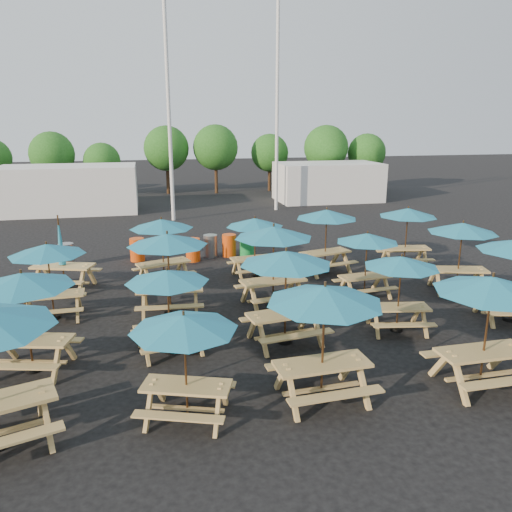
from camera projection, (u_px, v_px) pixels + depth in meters
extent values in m
plane|color=black|center=(267.00, 303.00, 15.36)|extent=(120.00, 120.00, 0.00)
cube|color=tan|center=(30.00, 340.00, 11.00)|extent=(1.93, 1.14, 0.06)
cube|color=tan|center=(16.00, 366.00, 10.44)|extent=(1.82, 0.70, 0.04)
cube|color=tan|center=(45.00, 339.00, 11.72)|extent=(1.82, 0.70, 0.04)
cylinder|color=black|center=(33.00, 369.00, 11.18)|extent=(0.36, 0.36, 0.10)
cylinder|color=brown|center=(27.00, 323.00, 10.89)|extent=(0.04, 0.04, 2.32)
cone|color=teal|center=(22.00, 280.00, 10.63)|extent=(2.66, 2.66, 0.32)
cube|color=tan|center=(52.00, 295.00, 13.98)|extent=(1.74, 0.74, 0.06)
cube|color=tan|center=(50.00, 312.00, 13.47)|extent=(1.72, 0.31, 0.04)
cube|color=tan|center=(56.00, 297.00, 14.64)|extent=(1.72, 0.31, 0.04)
cylinder|color=black|center=(54.00, 317.00, 14.16)|extent=(0.34, 0.34, 0.10)
cylinder|color=brown|center=(50.00, 282.00, 13.88)|extent=(0.04, 0.04, 2.19)
cone|color=teal|center=(47.00, 249.00, 13.64)|extent=(2.15, 2.15, 0.30)
cube|color=tan|center=(63.00, 266.00, 16.39)|extent=(2.10, 1.33, 0.07)
cube|color=tan|center=(53.00, 282.00, 15.78)|extent=(1.95, 0.86, 0.04)
cube|color=tan|center=(74.00, 269.00, 17.16)|extent=(1.95, 0.86, 0.04)
cylinder|color=black|center=(65.00, 288.00, 16.59)|extent=(0.39, 0.39, 0.11)
cylinder|color=brown|center=(61.00, 253.00, 16.27)|extent=(0.05, 0.05, 2.51)
cone|color=teal|center=(60.00, 240.00, 16.16)|extent=(0.24, 0.24, 1.64)
cube|color=tan|center=(186.00, 386.00, 9.24)|extent=(1.77, 1.15, 0.05)
cube|color=tan|center=(178.00, 417.00, 8.73)|extent=(1.63, 0.76, 0.04)
cube|color=tan|center=(195.00, 382.00, 9.89)|extent=(1.63, 0.76, 0.04)
cylinder|color=black|center=(188.00, 416.00, 9.41)|extent=(0.33, 0.33, 0.09)
cylinder|color=brown|center=(186.00, 367.00, 9.14)|extent=(0.04, 0.04, 2.10)
cone|color=teal|center=(184.00, 323.00, 8.91)|extent=(2.52, 2.52, 0.29)
cube|color=tan|center=(170.00, 326.00, 11.93)|extent=(1.73, 0.93, 0.05)
cube|color=tan|center=(176.00, 346.00, 11.47)|extent=(1.65, 0.53, 0.04)
cube|color=tan|center=(164.00, 327.00, 12.53)|extent=(1.65, 0.53, 0.04)
cylinder|color=black|center=(171.00, 350.00, 12.09)|extent=(0.33, 0.33, 0.09)
cylinder|color=brown|center=(169.00, 311.00, 11.83)|extent=(0.04, 0.04, 2.10)
cone|color=teal|center=(167.00, 276.00, 11.60)|extent=(2.30, 2.30, 0.29)
cube|color=tan|center=(170.00, 289.00, 14.29)|extent=(1.93, 0.87, 0.06)
cube|color=tan|center=(170.00, 307.00, 13.71)|extent=(1.90, 0.40, 0.04)
cube|color=tan|center=(171.00, 291.00, 15.03)|extent=(1.90, 0.40, 0.04)
cylinder|color=black|center=(171.00, 312.00, 14.48)|extent=(0.38, 0.38, 0.10)
cylinder|color=brown|center=(169.00, 274.00, 14.18)|extent=(0.05, 0.05, 2.40)
cone|color=teal|center=(167.00, 240.00, 13.91)|extent=(2.42, 2.42, 0.33)
cube|color=tan|center=(163.00, 263.00, 17.05)|extent=(1.90, 1.23, 0.06)
cube|color=tan|center=(171.00, 276.00, 16.59)|extent=(1.75, 0.81, 0.04)
cube|color=tan|center=(157.00, 266.00, 17.66)|extent=(1.75, 0.81, 0.04)
cylinder|color=black|center=(164.00, 282.00, 17.23)|extent=(0.35, 0.35, 0.10)
cylinder|color=brown|center=(163.00, 251.00, 16.94)|extent=(0.04, 0.04, 2.26)
cone|color=teal|center=(161.00, 224.00, 16.69)|extent=(2.70, 2.70, 0.31)
cube|color=tan|center=(322.00, 364.00, 9.86)|extent=(1.93, 0.84, 0.06)
cube|color=tan|center=(336.00, 396.00, 9.29)|extent=(1.91, 0.37, 0.04)
cube|color=tan|center=(309.00, 362.00, 10.58)|extent=(1.91, 0.37, 0.04)
cylinder|color=black|center=(321.00, 396.00, 10.05)|extent=(0.38, 0.38, 0.11)
cylinder|color=brown|center=(323.00, 344.00, 9.75)|extent=(0.05, 0.05, 2.42)
cone|color=teal|center=(325.00, 294.00, 9.48)|extent=(2.40, 2.40, 0.34)
cube|color=tan|center=(285.00, 314.00, 12.41)|extent=(1.98, 1.00, 0.06)
cube|color=tan|center=(297.00, 336.00, 11.87)|extent=(1.91, 0.54, 0.04)
cube|color=tan|center=(274.00, 315.00, 13.12)|extent=(1.91, 0.54, 0.04)
cylinder|color=black|center=(285.00, 341.00, 12.60)|extent=(0.38, 0.38, 0.11)
cylinder|color=brown|center=(285.00, 297.00, 12.30)|extent=(0.05, 0.05, 2.42)
cone|color=teal|center=(286.00, 258.00, 12.03)|extent=(2.58, 2.58, 0.34)
cube|color=tan|center=(273.00, 280.00, 14.95)|extent=(2.03, 1.06, 0.06)
cube|color=tan|center=(283.00, 298.00, 14.39)|extent=(1.95, 0.59, 0.04)
cube|color=tan|center=(264.00, 283.00, 15.66)|extent=(1.95, 0.59, 0.04)
cylinder|color=black|center=(273.00, 304.00, 15.14)|extent=(0.39, 0.39, 0.11)
cylinder|color=brown|center=(273.00, 266.00, 14.83)|extent=(0.05, 0.05, 2.47)
cone|color=teal|center=(274.00, 232.00, 14.56)|extent=(2.67, 2.67, 0.34)
cube|color=tan|center=(255.00, 258.00, 17.75)|extent=(1.75, 0.83, 0.06)
cube|color=tan|center=(260.00, 270.00, 17.25)|extent=(1.71, 0.41, 0.04)
cube|color=tan|center=(250.00, 261.00, 18.39)|extent=(1.71, 0.41, 0.04)
cylinder|color=black|center=(255.00, 275.00, 17.92)|extent=(0.34, 0.34, 0.09)
cylinder|color=brown|center=(255.00, 248.00, 17.65)|extent=(0.04, 0.04, 2.16)
cone|color=teal|center=(255.00, 222.00, 17.41)|extent=(2.23, 2.23, 0.30)
cube|color=tan|center=(484.00, 352.00, 10.35)|extent=(1.92, 0.77, 0.06)
cube|color=tan|center=(505.00, 382.00, 9.77)|extent=(1.92, 0.29, 0.04)
cube|color=tan|center=(461.00, 351.00, 11.09)|extent=(1.92, 0.29, 0.04)
cylinder|color=black|center=(479.00, 383.00, 10.55)|extent=(0.38, 0.38, 0.11)
cylinder|color=brown|center=(486.00, 332.00, 10.24)|extent=(0.05, 0.05, 2.45)
cone|color=teal|center=(492.00, 285.00, 9.97)|extent=(2.32, 2.32, 0.34)
cube|color=tan|center=(398.00, 307.00, 13.16)|extent=(1.71, 0.91, 0.05)
cube|color=tan|center=(405.00, 325.00, 12.66)|extent=(1.64, 0.51, 0.04)
cube|color=tan|center=(390.00, 308.00, 13.80)|extent=(1.64, 0.51, 0.04)
cylinder|color=black|center=(396.00, 329.00, 13.32)|extent=(0.32, 0.32, 0.09)
cylinder|color=brown|center=(399.00, 294.00, 13.06)|extent=(0.04, 0.04, 2.08)
cone|color=teal|center=(402.00, 262.00, 12.83)|extent=(2.26, 2.26, 0.29)
cube|color=tan|center=(365.00, 276.00, 15.77)|extent=(1.68, 0.77, 0.05)
cube|color=tan|center=(374.00, 290.00, 15.29)|extent=(1.64, 0.36, 0.04)
cube|color=tan|center=(356.00, 279.00, 16.39)|extent=(1.64, 0.36, 0.04)
cylinder|color=black|center=(364.00, 295.00, 15.93)|extent=(0.33, 0.33, 0.09)
cylinder|color=brown|center=(366.00, 265.00, 15.67)|extent=(0.04, 0.04, 2.08)
cone|color=teal|center=(367.00, 238.00, 15.44)|extent=(2.11, 2.11, 0.29)
cube|color=tan|center=(325.00, 252.00, 18.29)|extent=(1.97, 1.14, 0.06)
cube|color=tan|center=(336.00, 265.00, 17.79)|extent=(1.86, 0.70, 0.04)
cube|color=tan|center=(315.00, 256.00, 18.96)|extent=(1.86, 0.70, 0.04)
cylinder|color=black|center=(325.00, 271.00, 18.48)|extent=(0.37, 0.37, 0.10)
cylinder|color=brown|center=(326.00, 241.00, 18.18)|extent=(0.05, 0.05, 2.36)
cone|color=teal|center=(327.00, 214.00, 17.92)|extent=(2.69, 2.69, 0.33)
cube|color=tan|center=(500.00, 296.00, 14.56)|extent=(1.86, 0.67, 0.04)
cylinder|color=black|center=(509.00, 318.00, 14.02)|extent=(0.37, 0.37, 0.10)
cube|color=tan|center=(458.00, 270.00, 16.21)|extent=(1.93, 1.14, 0.06)
cube|color=tan|center=(465.00, 285.00, 15.65)|extent=(1.82, 0.70, 0.04)
cube|color=tan|center=(450.00, 272.00, 16.93)|extent=(1.82, 0.70, 0.04)
cylinder|color=black|center=(456.00, 290.00, 16.40)|extent=(0.36, 0.36, 0.10)
cylinder|color=brown|center=(459.00, 257.00, 16.11)|extent=(0.04, 0.04, 2.31)
cone|color=teal|center=(463.00, 228.00, 15.85)|extent=(2.65, 2.65, 0.32)
cube|color=tan|center=(405.00, 248.00, 18.99)|extent=(1.89, 1.01, 0.06)
cube|color=tan|center=(410.00, 260.00, 18.43)|extent=(1.81, 0.57, 0.04)
cube|color=tan|center=(399.00, 251.00, 19.70)|extent=(1.81, 0.57, 0.04)
cylinder|color=black|center=(404.00, 265.00, 19.17)|extent=(0.36, 0.36, 0.10)
cylinder|color=brown|center=(406.00, 238.00, 18.88)|extent=(0.04, 0.04, 2.29)
cone|color=teal|center=(408.00, 212.00, 18.62)|extent=(2.51, 2.51, 0.32)
cylinder|color=gray|center=(67.00, 255.00, 19.03)|extent=(0.57, 0.57, 0.91)
cylinder|color=#E2480D|center=(137.00, 250.00, 19.86)|extent=(0.57, 0.57, 0.91)
cylinder|color=#E2480D|center=(193.00, 250.00, 19.83)|extent=(0.57, 0.57, 0.91)
cylinder|color=gray|center=(210.00, 246.00, 20.46)|extent=(0.57, 0.57, 0.91)
cylinder|color=#E2480D|center=(229.00, 245.00, 20.55)|extent=(0.57, 0.57, 0.91)
cylinder|color=#198D3B|center=(247.00, 247.00, 20.34)|extent=(0.57, 0.57, 0.91)
cylinder|color=silver|center=(169.00, 109.00, 26.55)|extent=(0.20, 0.20, 12.00)
cylinder|color=silver|center=(277.00, 111.00, 29.79)|extent=(0.20, 0.20, 12.00)
cube|color=silver|center=(69.00, 189.00, 30.28)|extent=(8.00, 4.00, 2.80)
cube|color=silver|center=(328.00, 182.00, 34.79)|extent=(7.00, 4.00, 2.60)
cylinder|color=#382314|center=(55.00, 184.00, 35.56)|extent=(0.24, 0.24, 2.14)
sphere|color=#1E5919|center=(52.00, 154.00, 35.01)|extent=(3.11, 3.11, 3.11)
cylinder|color=#382314|center=(104.00, 185.00, 36.07)|extent=(0.24, 0.24, 1.78)
sphere|color=#1E5919|center=(102.00, 161.00, 35.62)|extent=(2.59, 2.59, 2.59)
cylinder|color=#382314|center=(168.00, 179.00, 37.97)|extent=(0.24, 0.24, 2.31)
sphere|color=#1E5919|center=(166.00, 148.00, 37.38)|extent=(3.36, 3.36, 3.36)
cylinder|color=#382314|center=(216.00, 178.00, 38.30)|extent=(0.24, 0.24, 2.35)
sphere|color=#1E5919|center=(216.00, 147.00, 37.69)|extent=(3.41, 3.41, 3.41)
cylinder|color=#382314|center=(269.00, 178.00, 39.63)|extent=(0.24, 0.24, 2.02)
sphere|color=#1E5919|center=(270.00, 153.00, 39.12)|extent=(2.94, 2.94, 2.94)
cylinder|color=#382314|center=(325.00, 177.00, 38.75)|extent=(0.24, 0.24, 2.32)
sphere|color=#1E5919|center=(326.00, 147.00, 38.16)|extent=(3.38, 3.38, 3.38)
cylinder|color=#382314|center=(365.00, 178.00, 39.52)|extent=(0.24, 0.24, 2.03)
sphere|color=#1E5919|center=(367.00, 153.00, 39.00)|extent=(2.95, 2.95, 2.95)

